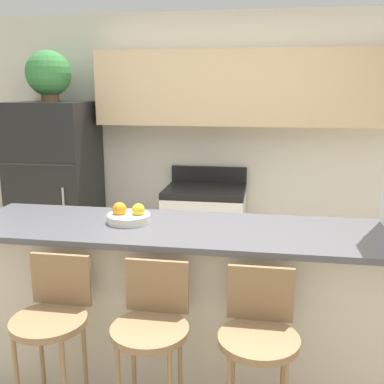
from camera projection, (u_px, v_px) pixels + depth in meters
The scene contains 11 objects.
ground_plane at pixel (174, 381), 2.87m from camera, with size 14.00×14.00×0.00m, color gray.
wall_back at pixel (224, 123), 4.36m from camera, with size 5.60×0.38×2.55m.
counter_bar at pixel (174, 306), 2.75m from camera, with size 2.48×0.71×1.04m.
refrigerator at pixel (56, 189), 4.45m from camera, with size 0.75×0.72×1.71m.
stove_range at pixel (205, 233), 4.36m from camera, with size 0.76×0.62×1.07m.
bar_stool_left at pixel (53, 322), 2.29m from camera, with size 0.38×0.38×0.98m.
bar_stool_mid at pixel (152, 330), 2.21m from camera, with size 0.38×0.38×0.98m.
bar_stool_right at pixel (259, 340), 2.13m from camera, with size 0.38×0.38×0.98m.
potted_plant_on_fridge at pixel (49, 74), 4.20m from camera, with size 0.42×0.42×0.47m.
fruit_bowl at pixel (129, 216), 2.71m from camera, with size 0.26×0.26×0.12m.
trash_bin at pixel (108, 265), 4.26m from camera, with size 0.28×0.28×0.38m.
Camera 1 is at (0.52, -2.47, 1.82)m, focal length 42.00 mm.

